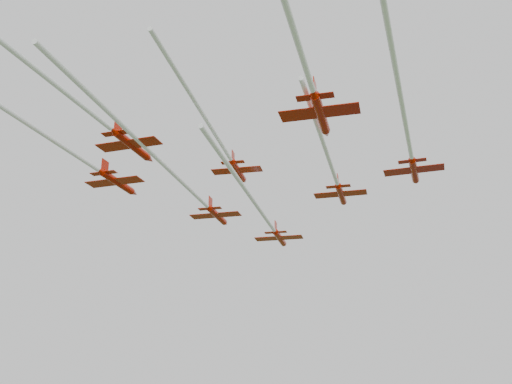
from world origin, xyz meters
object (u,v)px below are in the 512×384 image
Objects in this scene: jet_lead at (266,219)px; jet_row3_mid at (223,147)px; jet_row3_left at (70,151)px; jet_row4_right at (305,65)px; jet_row3_right at (407,130)px; jet_row2_left at (187,187)px; jet_row4_left at (60,88)px; jet_row2_right at (334,175)px.

jet_row3_mid is at bearing -92.95° from jet_lead.
jet_row3_left is 40.58m from jet_row4_right.
jet_row2_left is at bearing 161.14° from jet_row3_right.
jet_row3_right is 0.91× the size of jet_row4_left.
jet_row3_right is 18.20m from jet_row4_right.
jet_lead is at bearing 78.86° from jet_row4_left.
jet_row3_right is at bearing -13.77° from jet_row3_mid.
jet_row3_mid is (19.26, 11.60, -0.09)m from jet_row3_left.
jet_row4_right is (40.53, -1.60, -1.18)m from jet_row3_left.
jet_row2_right reaches higher than jet_row3_right.
jet_row3_right is (44.54, 16.07, -2.79)m from jet_row3_left.
jet_row2_right is 20.34m from jet_row3_mid.
jet_row4_left reaches higher than jet_row3_right.
jet_row2_left is 13.26m from jet_row3_mid.
jet_row2_right is 1.10× the size of jet_row3_mid.
jet_row3_left is 47.44m from jet_row3_right.
jet_lead is 46.26m from jet_row4_right.
jet_row2_left is (-3.85, -16.86, 1.77)m from jet_lead.
jet_row3_mid is 25.06m from jet_row4_right.
jet_row3_left is (-7.39, -17.26, 1.85)m from jet_row2_left.
jet_row3_mid is at bearing -133.74° from jet_row2_right.
jet_row3_right is (25.28, 4.47, -2.71)m from jet_row3_mid.
jet_row2_right is 40.72m from jet_row3_left.
jet_row4_right is (33.14, -18.86, 0.67)m from jet_row2_left.
jet_row3_right is at bearing 29.43° from jet_row4_left.
jet_row2_left is at bearing 129.43° from jet_row4_right.
jet_row3_right is 1.09× the size of jet_row4_right.
jet_row4_left is at bearing -173.89° from jet_row4_right.
jet_row3_right is (33.29, -18.05, 0.83)m from jet_lead.
jet_lead is at bearing 55.99° from jet_row2_left.
jet_row2_left is at bearing 49.11° from jet_row3_left.
jet_row3_mid is 25.82m from jet_row3_right.
jet_row4_right is at bearing -55.63° from jet_row3_mid.
jet_lead is at bearing 108.42° from jet_row4_right.
jet_row4_left is at bearing -94.67° from jet_row2_left.
jet_lead is 17.38m from jet_row2_left.
jet_row3_left is 22.48m from jet_row3_mid.
jet_row2_left is 1.49× the size of jet_row3_mid.
jet_row2_left is 32.42m from jet_row4_left.
jet_row2_left reaches higher than jet_row4_left.
jet_row4_right is at bearing -119.81° from jet_row3_right.
jet_row3_left is 1.03× the size of jet_row3_right.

